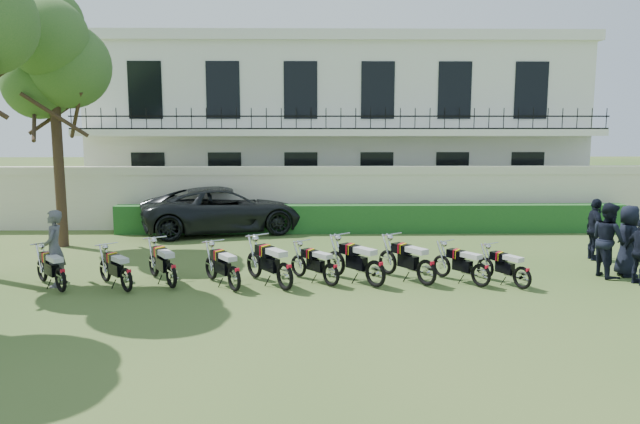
% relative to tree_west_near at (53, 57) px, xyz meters
% --- Properties ---
extents(ground, '(100.00, 100.00, 0.00)m').
position_rel_tree_west_near_xyz_m(ground, '(8.96, -5.00, -5.89)').
color(ground, '#355321').
rests_on(ground, ground).
extents(perimeter_wall, '(30.00, 0.35, 2.30)m').
position_rel_tree_west_near_xyz_m(perimeter_wall, '(8.96, 3.00, -4.72)').
color(perimeter_wall, beige).
rests_on(perimeter_wall, ground).
extents(hedge, '(18.00, 0.60, 1.00)m').
position_rel_tree_west_near_xyz_m(hedge, '(9.96, 2.20, -5.39)').
color(hedge, '#1B4E1E').
rests_on(hedge, ground).
extents(building, '(20.40, 9.60, 7.40)m').
position_rel_tree_west_near_xyz_m(building, '(8.96, 8.96, -2.18)').
color(building, white).
rests_on(building, ground).
extents(tree_west_near, '(3.40, 3.20, 7.90)m').
position_rel_tree_west_near_xyz_m(tree_west_near, '(0.00, 0.00, 0.00)').
color(tree_west_near, '#473323').
rests_on(tree_west_near, ground).
extents(motorcycle_0, '(1.28, 1.46, 1.01)m').
position_rel_tree_west_near_xyz_m(motorcycle_0, '(1.98, -5.37, -5.42)').
color(motorcycle_0, black).
rests_on(motorcycle_0, ground).
extents(motorcycle_1, '(1.23, 1.44, 0.99)m').
position_rel_tree_west_near_xyz_m(motorcycle_1, '(3.50, -5.38, -5.43)').
color(motorcycle_1, black).
rests_on(motorcycle_1, ground).
extents(motorcycle_2, '(1.09, 1.70, 1.06)m').
position_rel_tree_west_near_xyz_m(motorcycle_2, '(4.49, -5.09, -5.40)').
color(motorcycle_2, black).
rests_on(motorcycle_2, ground).
extents(motorcycle_3, '(1.10, 1.63, 1.03)m').
position_rel_tree_west_near_xyz_m(motorcycle_3, '(6.01, -5.38, -5.41)').
color(motorcycle_3, black).
rests_on(motorcycle_3, ground).
extents(motorcycle_4, '(1.28, 1.79, 1.15)m').
position_rel_tree_west_near_xyz_m(motorcycle_4, '(7.19, -5.32, -5.36)').
color(motorcycle_4, black).
rests_on(motorcycle_4, ground).
extents(motorcycle_5, '(1.23, 1.40, 0.97)m').
position_rel_tree_west_near_xyz_m(motorcycle_5, '(8.29, -4.96, -5.44)').
color(motorcycle_5, black).
rests_on(motorcycle_5, ground).
extents(motorcycle_6, '(1.39, 1.66, 1.13)m').
position_rel_tree_west_near_xyz_m(motorcycle_6, '(9.35, -5.09, -5.37)').
color(motorcycle_6, black).
rests_on(motorcycle_6, ground).
extents(motorcycle_7, '(1.25, 1.70, 1.10)m').
position_rel_tree_west_near_xyz_m(motorcycle_7, '(10.60, -4.96, -5.38)').
color(motorcycle_7, black).
rests_on(motorcycle_7, ground).
extents(motorcycle_8, '(1.16, 1.46, 0.97)m').
position_rel_tree_west_near_xyz_m(motorcycle_8, '(11.89, -5.09, -5.44)').
color(motorcycle_8, black).
rests_on(motorcycle_8, ground).
extents(motorcycle_9, '(0.94, 1.51, 0.93)m').
position_rel_tree_west_near_xyz_m(motorcycle_9, '(12.83, -5.29, -5.46)').
color(motorcycle_9, black).
rests_on(motorcycle_9, ground).
extents(suv, '(6.34, 4.18, 1.62)m').
position_rel_tree_west_near_xyz_m(suv, '(4.78, 2.41, -5.08)').
color(suv, black).
rests_on(suv, ground).
extents(inspector, '(0.55, 0.74, 1.86)m').
position_rel_tree_west_near_xyz_m(inspector, '(1.61, -4.74, -4.96)').
color(inspector, '#58575C').
rests_on(inspector, ground).
extents(officer_3, '(0.70, 0.97, 1.84)m').
position_rel_tree_west_near_xyz_m(officer_3, '(15.97, -4.00, -4.97)').
color(officer_3, black).
rests_on(officer_3, ground).
extents(officer_4, '(0.86, 1.04, 1.92)m').
position_rel_tree_west_near_xyz_m(officer_4, '(15.42, -4.08, -4.93)').
color(officer_4, black).
rests_on(officer_4, ground).
extents(officer_5, '(0.53, 1.08, 1.78)m').
position_rel_tree_west_near_xyz_m(officer_5, '(15.95, -2.19, -5.00)').
color(officer_5, black).
rests_on(officer_5, ground).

